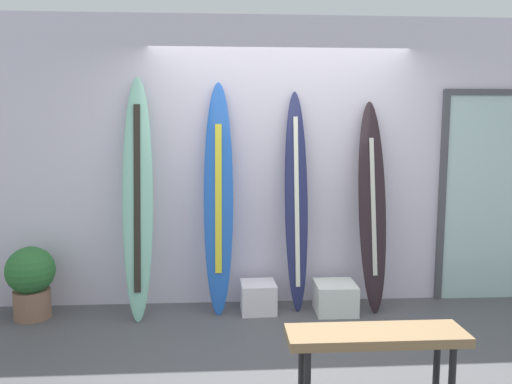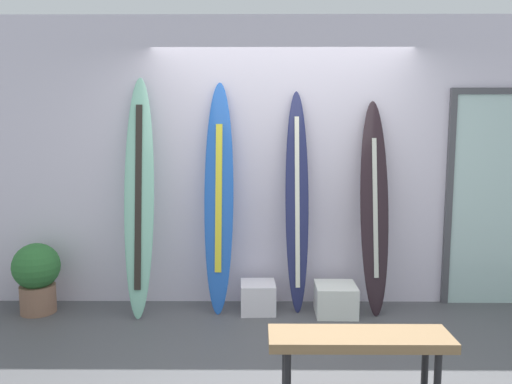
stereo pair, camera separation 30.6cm
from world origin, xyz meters
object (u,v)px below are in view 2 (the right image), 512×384
surfboard_cobalt (219,198)px  potted_plant (37,275)px  surfboard_seafoam (139,196)px  surfboard_navy (297,203)px  display_block_center (336,299)px  bench (359,344)px  display_block_left (258,297)px  glass_door (499,195)px  surfboard_charcoal (374,209)px

surfboard_cobalt → potted_plant: 1.86m
surfboard_seafoam → surfboard_cobalt: surfboard_seafoam is taller
surfboard_navy → potted_plant: size_ratio=3.13×
display_block_center → bench: bench is taller
potted_plant → bench: potted_plant is taller
surfboard_navy → display_block_left: 0.97m
surfboard_navy → display_block_center: size_ratio=5.44×
surfboard_navy → glass_door: 1.99m
glass_door → potted_plant: (-4.44, -0.30, -0.72)m
surfboard_charcoal → potted_plant: bearing=-178.6°
surfboard_navy → potted_plant: bearing=-177.1°
display_block_left → glass_door: bearing=6.3°
surfboard_seafoam → display_block_center: bearing=-1.6°
surfboard_cobalt → surfboard_navy: 0.74m
surfboard_seafoam → surfboard_cobalt: bearing=5.2°
surfboard_navy → display_block_left: (-0.37, -0.09, -0.89)m
surfboard_cobalt → surfboard_seafoam: bearing=-174.8°
display_block_center → surfboard_cobalt: bearing=173.8°
glass_door → bench: 2.66m
surfboard_cobalt → surfboard_navy: bearing=2.0°
display_block_left → bench: bearing=-69.3°
surfboard_cobalt → surfboard_navy: size_ratio=1.04×
bench → display_block_center: bearing=86.2°
display_block_center → display_block_left: bearing=175.9°
surfboard_charcoal → glass_door: 1.29m
surfboard_seafoam → glass_door: (3.46, 0.26, -0.02)m
surfboard_navy → surfboard_cobalt: bearing=-178.0°
display_block_left → display_block_center: (0.73, -0.05, -0.00)m
potted_plant → surfboard_charcoal: bearing=1.4°
surfboard_navy → surfboard_charcoal: bearing=-4.0°
display_block_center → potted_plant: potted_plant is taller
surfboard_charcoal → display_block_center: bearing=-165.5°
surfboard_cobalt → surfboard_navy: surfboard_cobalt is taller
display_block_left → glass_door: 2.55m
surfboard_seafoam → display_block_center: (1.83, -0.05, -0.97)m
surfboard_navy → display_block_center: surfboard_navy is taller
surfboard_cobalt → potted_plant: surfboard_cobalt is taller
surfboard_charcoal → potted_plant: (-3.17, -0.07, -0.62)m
potted_plant → display_block_left: bearing=0.9°
surfboard_charcoal → bench: 1.84m
display_block_center → bench: size_ratio=0.35×
surfboard_seafoam → surfboard_navy: surfboard_seafoam is taller
glass_door → display_block_left: bearing=-173.7°
bench → surfboard_cobalt: bearing=120.1°
glass_door → bench: (-1.73, -1.91, -0.67)m
surfboard_seafoam → glass_door: size_ratio=1.05×
display_block_center → glass_door: (1.63, 0.31, 0.95)m
display_block_left → surfboard_seafoam: bearing=-180.0°
surfboard_charcoal → surfboard_navy: bearing=176.0°
surfboard_cobalt → bench: surfboard_cobalt is taller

